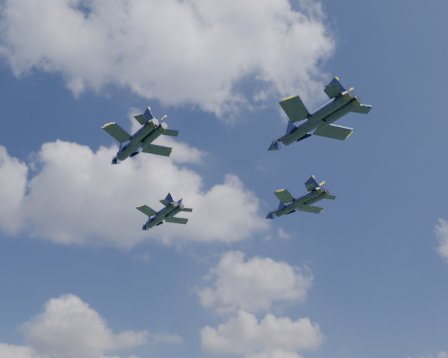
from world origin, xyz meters
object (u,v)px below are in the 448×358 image
jet_lead (156,220)px  jet_right (288,207)px  jet_slot (300,130)px  jet_left (130,148)px

jet_lead → jet_right: (25.52, -7.76, -0.25)m
jet_right → jet_lead: bearing=126.3°
jet_lead → jet_slot: (22.75, -32.32, -0.24)m
jet_lead → jet_left: size_ratio=1.02×
jet_left → jet_slot: size_ratio=0.83×
jet_left → jet_slot: 26.07m
jet_left → jet_slot: jet_slot is taller
jet_left → jet_slot: bearing=-46.4°
jet_left → jet_right: bearing=-0.8°
jet_left → jet_right: jet_right is taller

